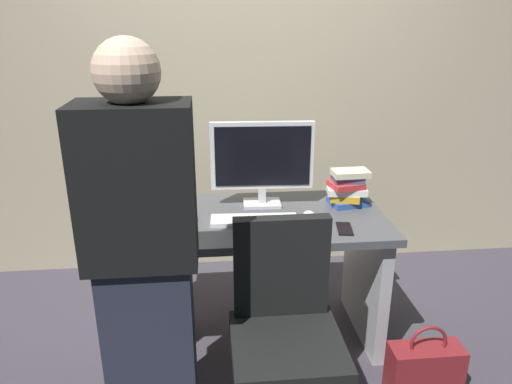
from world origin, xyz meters
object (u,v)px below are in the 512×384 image
cup_by_monitor (160,200)px  mouse (309,215)px  handbag (424,369)px  person_at_desk (144,263)px  monitor (262,159)px  cup_near_keyboard (183,216)px  desk (255,257)px  cell_phone (345,229)px  keyboard (254,220)px  book_stack (347,188)px  office_chair (285,345)px

cup_by_monitor → mouse: bearing=-14.9°
mouse → handbag: (0.48, -0.46, -0.61)m
person_at_desk → mouse: 0.96m
monitor → cup_near_keyboard: 0.51m
desk → mouse: 0.37m
person_at_desk → cell_phone: size_ratio=11.38×
keyboard → book_stack: size_ratio=1.87×
desk → cup_by_monitor: cup_by_monitor is taller
cup_near_keyboard → cup_by_monitor: size_ratio=0.97×
office_chair → mouse: bearing=70.2°
office_chair → book_stack: bearing=59.1°
cup_near_keyboard → desk: bearing=10.5°
office_chair → cell_phone: size_ratio=6.53×
book_stack → cell_phone: (-0.09, -0.31, -0.09)m
handbag → keyboard: bearing=150.0°
monitor → person_at_desk: bearing=-123.4°
desk → book_stack: size_ratio=5.80×
cup_near_keyboard → handbag: bearing=-21.8°
book_stack → cell_phone: bearing=-107.0°
office_chair → mouse: 0.70m
mouse → book_stack: bearing=33.6°
person_at_desk → book_stack: person_at_desk is taller
cup_near_keyboard → keyboard: bearing=-0.8°
desk → office_chair: size_ratio=1.42×
cup_by_monitor → cell_phone: 0.97m
desk → monitor: monitor is taller
desk → mouse: (0.27, -0.05, 0.25)m
desk → cell_phone: (0.41, -0.20, 0.24)m
cup_by_monitor → book_stack: (0.99, -0.05, 0.05)m
mouse → cup_by_monitor: 0.79m
person_at_desk → cell_phone: person_at_desk is taller
mouse → book_stack: book_stack is taller
keyboard → office_chair: bearing=-80.1°
mouse → person_at_desk: bearing=-141.5°
cell_phone → desk: bearing=162.2°
cup_near_keyboard → cell_phone: bearing=-10.1°
person_at_desk → keyboard: 0.75m
keyboard → handbag: 1.07m
desk → keyboard: bearing=-98.8°
mouse → cell_phone: size_ratio=0.69×
handbag → cell_phone: bearing=137.8°
mouse → cell_phone: (0.14, -0.15, -0.01)m
desk → cup_by_monitor: 0.58m
cup_near_keyboard → cup_by_monitor: (-0.13, 0.21, 0.00)m
office_chair → handbag: size_ratio=2.49×
person_at_desk → book_stack: bearing=37.4°
office_chair → monitor: (-0.01, 0.80, 0.56)m
desk → handbag: size_ratio=3.53×
book_stack → desk: bearing=-168.7°
cup_by_monitor → desk: bearing=-16.8°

